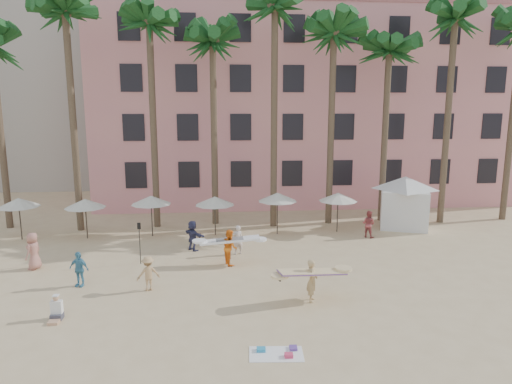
{
  "coord_description": "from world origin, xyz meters",
  "views": [
    {
      "loc": [
        -0.73,
        -15.95,
        8.13
      ],
      "look_at": [
        1.09,
        6.0,
        4.0
      ],
      "focal_mm": 32.0,
      "sensor_mm": 36.0,
      "label": 1
    }
  ],
  "objects_px": {
    "pink_hotel": "(302,108)",
    "cabana": "(404,197)",
    "carrier_white": "(230,246)",
    "carrier_yellow": "(312,278)"
  },
  "relations": [
    {
      "from": "cabana",
      "to": "carrier_white",
      "type": "relative_size",
      "value": 1.82
    },
    {
      "from": "carrier_yellow",
      "to": "carrier_white",
      "type": "distance_m",
      "value": 5.92
    },
    {
      "from": "carrier_white",
      "to": "cabana",
      "type": "bearing_deg",
      "value": 28.79
    },
    {
      "from": "cabana",
      "to": "carrier_yellow",
      "type": "xyz_separation_m",
      "value": [
        -8.72,
        -11.51,
        -1.04
      ]
    },
    {
      "from": "carrier_yellow",
      "to": "carrier_white",
      "type": "height_order",
      "value": "carrier_white"
    },
    {
      "from": "pink_hotel",
      "to": "cabana",
      "type": "distance_m",
      "value": 14.66
    },
    {
      "from": "carrier_yellow",
      "to": "carrier_white",
      "type": "relative_size",
      "value": 0.96
    },
    {
      "from": "pink_hotel",
      "to": "carrier_yellow",
      "type": "relative_size",
      "value": 11.66
    },
    {
      "from": "pink_hotel",
      "to": "carrier_white",
      "type": "distance_m",
      "value": 21.6
    },
    {
      "from": "pink_hotel",
      "to": "carrier_yellow",
      "type": "distance_m",
      "value": 25.3
    }
  ]
}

